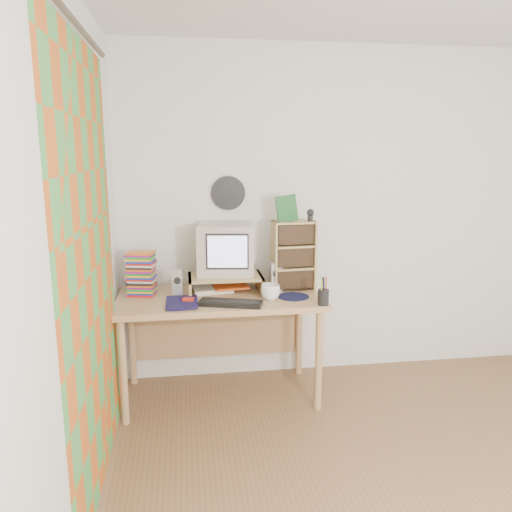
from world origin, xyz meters
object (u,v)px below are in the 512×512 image
object	(u,v)px
desk	(219,311)
crt_monitor	(226,249)
diary	(166,301)
mug	(270,292)
cd_rack	(293,255)
dvd_stack	(142,278)
keyboard	(231,303)

from	to	relation	value
desk	crt_monitor	distance (m)	0.45
crt_monitor	diary	xyz separation A→B (m)	(-0.42, -0.31, -0.27)
crt_monitor	mug	xyz separation A→B (m)	(0.28, -0.28, -0.25)
crt_monitor	cd_rack	size ratio (longest dim) A/B	0.75
crt_monitor	dvd_stack	xyz separation A→B (m)	(-0.59, -0.06, -0.17)
desk	mug	world-z (taller)	mug
mug	desk	bearing A→B (deg)	149.44
diary	mug	bearing A→B (deg)	2.14
crt_monitor	mug	bearing A→B (deg)	-38.24
keyboard	mug	world-z (taller)	mug
dvd_stack	diary	xyz separation A→B (m)	(0.17, -0.26, -0.10)
crt_monitor	diary	bearing A→B (deg)	-135.45
dvd_stack	crt_monitor	bearing A→B (deg)	17.66
dvd_stack	cd_rack	bearing A→B (deg)	12.40
cd_rack	mug	bearing A→B (deg)	-136.03
crt_monitor	dvd_stack	distance (m)	0.62
desk	dvd_stack	distance (m)	0.59
keyboard	cd_rack	xyz separation A→B (m)	(0.48, 0.32, 0.24)
crt_monitor	desk	bearing A→B (deg)	-116.62
cd_rack	crt_monitor	bearing A→B (deg)	169.25
cd_rack	keyboard	bearing A→B (deg)	-150.94
keyboard	dvd_stack	size ratio (longest dim) A/B	1.62
keyboard	diary	world-z (taller)	diary
keyboard	cd_rack	bearing A→B (deg)	50.77
cd_rack	diary	bearing A→B (deg)	-168.29
dvd_stack	mug	world-z (taller)	dvd_stack
mug	diary	size ratio (longest dim) A/B	0.53
dvd_stack	cd_rack	distance (m)	1.08
keyboard	dvd_stack	xyz separation A→B (m)	(-0.59, 0.32, 0.11)
crt_monitor	keyboard	world-z (taller)	crt_monitor
mug	diary	xyz separation A→B (m)	(-0.69, -0.03, -0.03)
crt_monitor	dvd_stack	bearing A→B (deg)	-166.85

